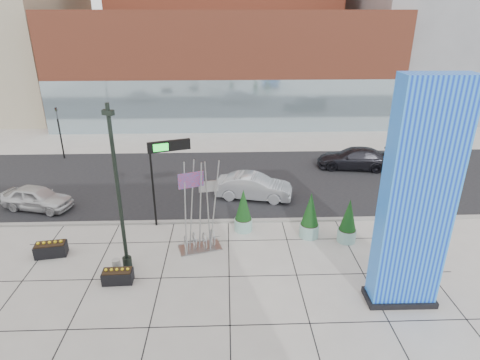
{
  "coord_description": "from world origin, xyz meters",
  "views": [
    {
      "loc": [
        0.96,
        -15.68,
        10.79
      ],
      "look_at": [
        1.59,
        2.0,
        3.37
      ],
      "focal_mm": 30.0,
      "sensor_mm": 36.0,
      "label": 1
    }
  ],
  "objects_px": {
    "public_art_sculpture": "(199,227)",
    "concrete_bollard": "(117,266)",
    "overhead_street_sign": "(166,155)",
    "car_white_west": "(37,198)",
    "blue_pylon": "(416,204)",
    "car_silver_mid": "(254,187)",
    "lamp_post": "(120,206)"
  },
  "relations": [
    {
      "from": "car_silver_mid",
      "to": "car_white_west",
      "type": "bearing_deg",
      "value": 106.69
    },
    {
      "from": "car_silver_mid",
      "to": "overhead_street_sign",
      "type": "bearing_deg",
      "value": 136.57
    },
    {
      "from": "public_art_sculpture",
      "to": "car_white_west",
      "type": "xyz_separation_m",
      "value": [
        -9.82,
        4.67,
        -0.51
      ]
    },
    {
      "from": "public_art_sculpture",
      "to": "overhead_street_sign",
      "type": "bearing_deg",
      "value": 109.63
    },
    {
      "from": "concrete_bollard",
      "to": "overhead_street_sign",
      "type": "bearing_deg",
      "value": 66.79
    },
    {
      "from": "overhead_street_sign",
      "to": "lamp_post",
      "type": "bearing_deg",
      "value": -130.43
    },
    {
      "from": "blue_pylon",
      "to": "public_art_sculpture",
      "type": "distance_m",
      "value": 9.77
    },
    {
      "from": "lamp_post",
      "to": "overhead_street_sign",
      "type": "height_order",
      "value": "lamp_post"
    },
    {
      "from": "car_white_west",
      "to": "public_art_sculpture",
      "type": "bearing_deg",
      "value": -100.55
    },
    {
      "from": "blue_pylon",
      "to": "lamp_post",
      "type": "distance_m",
      "value": 11.9
    },
    {
      "from": "lamp_post",
      "to": "car_silver_mid",
      "type": "bearing_deg",
      "value": 48.47
    },
    {
      "from": "blue_pylon",
      "to": "public_art_sculpture",
      "type": "xyz_separation_m",
      "value": [
        -8.26,
        4.17,
        -3.14
      ]
    },
    {
      "from": "lamp_post",
      "to": "car_white_west",
      "type": "relative_size",
      "value": 1.83
    },
    {
      "from": "lamp_post",
      "to": "concrete_bollard",
      "type": "bearing_deg",
      "value": -124.17
    },
    {
      "from": "blue_pylon",
      "to": "car_white_west",
      "type": "relative_size",
      "value": 2.19
    },
    {
      "from": "lamp_post",
      "to": "blue_pylon",
      "type": "bearing_deg",
      "value": -13.48
    },
    {
      "from": "blue_pylon",
      "to": "car_white_west",
      "type": "height_order",
      "value": "blue_pylon"
    },
    {
      "from": "public_art_sculpture",
      "to": "concrete_bollard",
      "type": "bearing_deg",
      "value": -167.83
    },
    {
      "from": "concrete_bollard",
      "to": "car_silver_mid",
      "type": "distance_m",
      "value": 10.08
    },
    {
      "from": "car_white_west",
      "to": "concrete_bollard",
      "type": "bearing_deg",
      "value": -121.72
    },
    {
      "from": "concrete_bollard",
      "to": "overhead_street_sign",
      "type": "relative_size",
      "value": 0.15
    },
    {
      "from": "lamp_post",
      "to": "concrete_bollard",
      "type": "xyz_separation_m",
      "value": [
        -0.34,
        -0.5,
        -2.74
      ]
    },
    {
      "from": "overhead_street_sign",
      "to": "car_white_west",
      "type": "height_order",
      "value": "overhead_street_sign"
    },
    {
      "from": "blue_pylon",
      "to": "car_silver_mid",
      "type": "bearing_deg",
      "value": 118.51
    },
    {
      "from": "car_white_west",
      "to": "car_silver_mid",
      "type": "relative_size",
      "value": 0.88
    },
    {
      "from": "blue_pylon",
      "to": "public_art_sculpture",
      "type": "bearing_deg",
      "value": 153.72
    },
    {
      "from": "car_silver_mid",
      "to": "public_art_sculpture",
      "type": "bearing_deg",
      "value": 164.14
    },
    {
      "from": "public_art_sculpture",
      "to": "concrete_bollard",
      "type": "distance_m",
      "value": 4.16
    },
    {
      "from": "public_art_sculpture",
      "to": "overhead_street_sign",
      "type": "height_order",
      "value": "overhead_street_sign"
    },
    {
      "from": "lamp_post",
      "to": "concrete_bollard",
      "type": "relative_size",
      "value": 10.94
    },
    {
      "from": "lamp_post",
      "to": "car_white_west",
      "type": "xyz_separation_m",
      "value": [
        -6.57,
        6.08,
        -2.39
      ]
    },
    {
      "from": "blue_pylon",
      "to": "public_art_sculpture",
      "type": "height_order",
      "value": "blue_pylon"
    }
  ]
}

